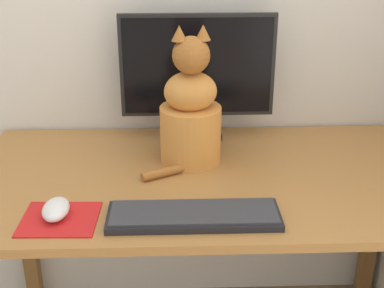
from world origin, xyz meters
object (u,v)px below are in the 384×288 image
keyboard (194,215)px  cat (190,113)px  computer_mouse_left (56,209)px  monitor (197,73)px

keyboard → cat: cat is taller
keyboard → computer_mouse_left: 0.34m
computer_mouse_left → cat: size_ratio=0.26×
keyboard → cat: 0.37m
monitor → computer_mouse_left: (-0.37, -0.49, -0.20)m
monitor → computer_mouse_left: size_ratio=4.61×
monitor → keyboard: bearing=-93.4°
computer_mouse_left → cat: cat is taller
computer_mouse_left → cat: 0.49m
keyboard → computer_mouse_left: (-0.34, 0.02, 0.01)m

